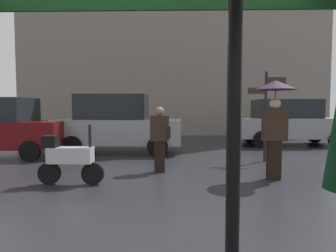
{
  "coord_description": "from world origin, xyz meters",
  "views": [
    {
      "loc": [
        0.2,
        -2.98,
        1.57
      ],
      "look_at": [
        -0.0,
        5.41,
        1.05
      ],
      "focal_mm": 31.04,
      "sensor_mm": 36.0,
      "label": 1
    }
  ],
  "objects_px": {
    "parked_scooter": "(68,158)",
    "parked_car_left": "(289,122)",
    "parked_car_right": "(117,124)",
    "parked_car_distant": "(0,127)",
    "pedestrian_with_umbrella": "(275,107)",
    "pedestrian_with_bag": "(160,135)",
    "street_signpost": "(266,107)"
  },
  "relations": [
    {
      "from": "pedestrian_with_bag",
      "to": "parked_car_left",
      "type": "bearing_deg",
      "value": -130.65
    },
    {
      "from": "parked_scooter",
      "to": "street_signpost",
      "type": "relative_size",
      "value": 0.52
    },
    {
      "from": "pedestrian_with_umbrella",
      "to": "parked_scooter",
      "type": "distance_m",
      "value": 4.5
    },
    {
      "from": "parked_car_left",
      "to": "parked_car_right",
      "type": "bearing_deg",
      "value": -165.76
    },
    {
      "from": "pedestrian_with_umbrella",
      "to": "pedestrian_with_bag",
      "type": "relative_size",
      "value": 1.36
    },
    {
      "from": "pedestrian_with_bag",
      "to": "street_signpost",
      "type": "relative_size",
      "value": 0.61
    },
    {
      "from": "parked_car_right",
      "to": "parked_scooter",
      "type": "bearing_deg",
      "value": -84.74
    },
    {
      "from": "pedestrian_with_bag",
      "to": "pedestrian_with_umbrella",
      "type": "bearing_deg",
      "value": 168.74
    },
    {
      "from": "parked_scooter",
      "to": "parked_car_right",
      "type": "distance_m",
      "value": 4.27
    },
    {
      "from": "pedestrian_with_bag",
      "to": "street_signpost",
      "type": "bearing_deg",
      "value": -150.28
    },
    {
      "from": "parked_car_left",
      "to": "parked_car_distant",
      "type": "xyz_separation_m",
      "value": [
        -10.45,
        -3.11,
        -0.03
      ]
    },
    {
      "from": "parked_car_right",
      "to": "pedestrian_with_umbrella",
      "type": "bearing_deg",
      "value": -34.05
    },
    {
      "from": "parked_car_distant",
      "to": "parked_car_left",
      "type": "bearing_deg",
      "value": 15.67
    },
    {
      "from": "pedestrian_with_bag",
      "to": "parked_scooter",
      "type": "relative_size",
      "value": 1.18
    },
    {
      "from": "pedestrian_with_bag",
      "to": "parked_car_distant",
      "type": "relative_size",
      "value": 0.39
    },
    {
      "from": "pedestrian_with_umbrella",
      "to": "street_signpost",
      "type": "relative_size",
      "value": 0.83
    },
    {
      "from": "parked_scooter",
      "to": "parked_car_left",
      "type": "distance_m",
      "value": 9.56
    },
    {
      "from": "parked_scooter",
      "to": "parked_car_left",
      "type": "xyz_separation_m",
      "value": [
        6.98,
        6.52,
        0.42
      ]
    },
    {
      "from": "pedestrian_with_bag",
      "to": "parked_car_left",
      "type": "height_order",
      "value": "parked_car_left"
    },
    {
      "from": "pedestrian_with_umbrella",
      "to": "pedestrian_with_bag",
      "type": "xyz_separation_m",
      "value": [
        -2.53,
        0.67,
        -0.68
      ]
    },
    {
      "from": "parked_car_left",
      "to": "street_signpost",
      "type": "bearing_deg",
      "value": -123.65
    },
    {
      "from": "parked_car_right",
      "to": "parked_car_distant",
      "type": "height_order",
      "value": "parked_car_right"
    },
    {
      "from": "parked_car_right",
      "to": "street_signpost",
      "type": "bearing_deg",
      "value": -11.08
    },
    {
      "from": "parked_scooter",
      "to": "parked_car_distant",
      "type": "bearing_deg",
      "value": 151.75
    },
    {
      "from": "parked_scooter",
      "to": "parked_car_left",
      "type": "height_order",
      "value": "parked_car_left"
    },
    {
      "from": "parked_car_right",
      "to": "street_signpost",
      "type": "xyz_separation_m",
      "value": [
        4.65,
        -1.56,
        0.58
      ]
    },
    {
      "from": "pedestrian_with_bag",
      "to": "parked_car_left",
      "type": "relative_size",
      "value": 0.35
    },
    {
      "from": "parked_car_distant",
      "to": "street_signpost",
      "type": "height_order",
      "value": "street_signpost"
    },
    {
      "from": "parked_scooter",
      "to": "parked_car_right",
      "type": "height_order",
      "value": "parked_car_right"
    },
    {
      "from": "parked_scooter",
      "to": "parked_car_left",
      "type": "relative_size",
      "value": 0.3
    },
    {
      "from": "pedestrian_with_umbrella",
      "to": "parked_car_distant",
      "type": "distance_m",
      "value": 8.35
    },
    {
      "from": "parked_car_left",
      "to": "parked_car_distant",
      "type": "relative_size",
      "value": 1.11
    }
  ]
}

